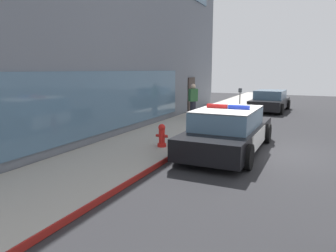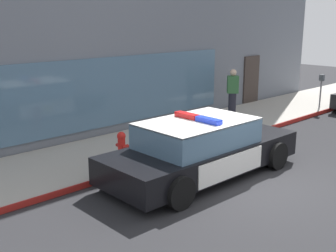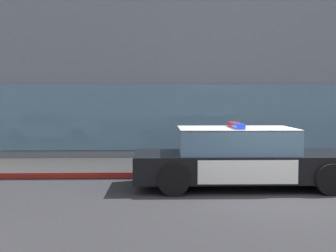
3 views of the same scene
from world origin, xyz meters
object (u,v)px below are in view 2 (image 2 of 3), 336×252
Objects in this scene: pedestrian_on_sidewalk at (233,93)px; police_cruiser at (201,149)px; fire_hydrant at (122,146)px; parking_meter at (321,85)px.

police_cruiser is at bearing 165.84° from pedestrian_on_sidewalk.
fire_hydrant is at bearing 145.77° from pedestrian_on_sidewalk.
fire_hydrant is 0.54× the size of parking_meter.
police_cruiser is at bearing -65.19° from fire_hydrant.
pedestrian_on_sidewalk reaches higher than police_cruiser.
pedestrian_on_sidewalk is at bearing 156.68° from parking_meter.
police_cruiser is at bearing -170.04° from parking_meter.
parking_meter reaches higher than fire_hydrant.
pedestrian_on_sidewalk reaches higher than fire_hydrant.
parking_meter is at bearing 10.46° from police_cruiser.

